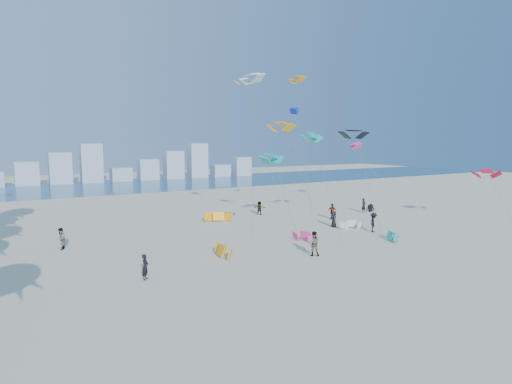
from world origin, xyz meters
TOP-DOWN VIEW (x-y plane):
  - ground at (0.00, 0.00)m, footprint 220.00×220.00m
  - ocean at (0.00, 72.00)m, footprint 220.00×220.00m
  - kitesurfer_near at (-8.18, 11.27)m, footprint 0.68×0.72m
  - kitesurfer_mid at (4.70, 10.18)m, footprint 1.19×1.14m
  - kitesurfers_far at (10.15, 20.65)m, footprint 35.60×15.64m
  - grounded_kites at (9.08, 18.56)m, footprint 28.18×18.51m
  - flying_kites at (14.67, 22.83)m, footprint 28.85×29.76m
  - distant_skyline at (-1.19, 82.00)m, footprint 85.00×3.00m

SIDE VIEW (x-z plane):
  - ground at x=0.00m, z-range 0.00..0.00m
  - ocean at x=0.00m, z-range 0.01..0.01m
  - grounded_kites at x=9.08m, z-range -0.07..0.92m
  - kitesurfer_near at x=-8.18m, z-range 0.00..1.66m
  - kitesurfers_far at x=10.15m, z-range -0.06..1.85m
  - kitesurfer_mid at x=4.70m, z-range 0.00..1.93m
  - distant_skyline at x=-1.19m, z-range -1.11..7.29m
  - flying_kites at x=14.67m, z-range 2.48..21.08m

